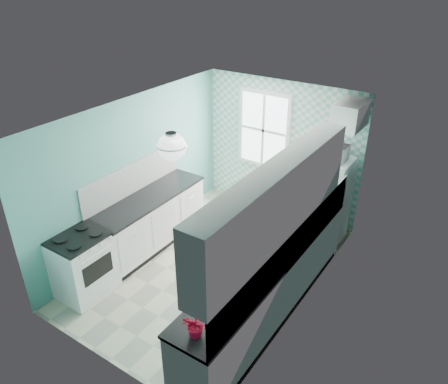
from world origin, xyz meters
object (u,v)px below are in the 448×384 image
Objects in this scene: ceiling_light at (172,147)px; microwave at (333,152)px; potted_plant at (196,325)px; fridge at (327,200)px; fruit_bowl at (226,303)px; stove at (84,264)px; sink at (303,224)px.

ceiling_light reaches higher than microwave.
microwave is at bearing 91.38° from potted_plant.
fridge is at bearing 91.38° from potted_plant.
fridge is at bearing 91.61° from fruit_bowl.
microwave is at bearing 53.63° from stove.
ceiling_light is at bearing 135.60° from potted_plant.
sink is 1.37m from microwave.
fridge is at bearing 54.26° from microwave.
ceiling_light reaches higher than sink.
stove is at bearing 168.09° from potted_plant.
ceiling_light is at bearing 28.28° from stove.
stove is 1.67× the size of sink.
fridge is (1.11, 2.57, -1.58)m from ceiling_light.
fridge is 1.59× the size of stove.
microwave reaches higher than stove.
microwave is (1.11, 2.57, -0.72)m from ceiling_light.
potted_plant is at bearing -88.16° from fridge.
ceiling_light is at bearing -132.83° from sink.
sink is (0.09, -1.19, 0.19)m from fridge.
stove is at bearing -179.46° from fruit_bowl.
stove is 3.28× the size of potted_plant.
fridge is 5.22× the size of potted_plant.
fridge is 3.99m from stove.
potted_plant is 3.78m from microwave.
sink is 2.24× the size of fruit_bowl.
microwave reaches higher than sink.
stove is 3.73× the size of fruit_bowl.
potted_plant is at bearing -44.40° from ceiling_light.
potted_plant is at bearing -91.79° from sink.
microwave reaches higher than potted_plant.
ceiling_light is at bearing 66.24° from microwave.
potted_plant is (0.09, -3.75, 0.34)m from fridge.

